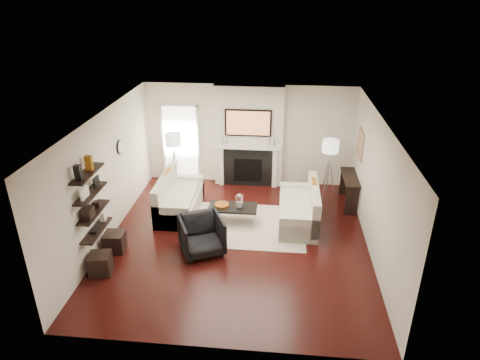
# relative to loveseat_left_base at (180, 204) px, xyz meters

# --- Properties ---
(room_envelope) EXTENTS (6.00, 6.00, 6.00)m
(room_envelope) POSITION_rel_loveseat_left_base_xyz_m (1.50, -1.10, 1.14)
(room_envelope) COLOR black
(room_envelope) RESTS_ON ground
(chimney_breast) EXTENTS (1.80, 0.25, 2.70)m
(chimney_breast) POSITION_rel_loveseat_left_base_xyz_m (1.50, 1.78, 1.14)
(chimney_breast) COLOR silver
(chimney_breast) RESTS_ON floor
(fireplace_surround) EXTENTS (1.30, 0.02, 1.04)m
(fireplace_surround) POSITION_rel_loveseat_left_base_xyz_m (1.50, 1.64, 0.31)
(fireplace_surround) COLOR black
(fireplace_surround) RESTS_ON floor
(firebox) EXTENTS (0.75, 0.02, 0.65)m
(firebox) POSITION_rel_loveseat_left_base_xyz_m (1.50, 1.64, 0.24)
(firebox) COLOR black
(firebox) RESTS_ON floor
(mantel_pilaster_l) EXTENTS (0.12, 0.08, 1.10)m
(mantel_pilaster_l) POSITION_rel_loveseat_left_base_xyz_m (0.78, 1.61, 0.34)
(mantel_pilaster_l) COLOR white
(mantel_pilaster_l) RESTS_ON floor
(mantel_pilaster_r) EXTENTS (0.12, 0.08, 1.10)m
(mantel_pilaster_r) POSITION_rel_loveseat_left_base_xyz_m (2.22, 1.61, 0.34)
(mantel_pilaster_r) COLOR white
(mantel_pilaster_r) RESTS_ON floor
(mantel_shelf) EXTENTS (1.70, 0.18, 0.07)m
(mantel_shelf) POSITION_rel_loveseat_left_base_xyz_m (1.50, 1.59, 0.91)
(mantel_shelf) COLOR white
(mantel_shelf) RESTS_ON chimney_breast
(tv_body) EXTENTS (1.20, 0.06, 0.70)m
(tv_body) POSITION_rel_loveseat_left_base_xyz_m (1.50, 1.62, 1.57)
(tv_body) COLOR black
(tv_body) RESTS_ON chimney_breast
(tv_screen) EXTENTS (1.10, 0.00, 0.62)m
(tv_screen) POSITION_rel_loveseat_left_base_xyz_m (1.50, 1.58, 1.57)
(tv_screen) COLOR #BF723F
(tv_screen) RESTS_ON tv_body
(candlestick_l_tall) EXTENTS (0.04, 0.04, 0.30)m
(candlestick_l_tall) POSITION_rel_loveseat_left_base_xyz_m (0.95, 1.60, 1.09)
(candlestick_l_tall) COLOR silver
(candlestick_l_tall) RESTS_ON mantel_shelf
(candlestick_l_short) EXTENTS (0.04, 0.04, 0.24)m
(candlestick_l_short) POSITION_rel_loveseat_left_base_xyz_m (0.82, 1.60, 1.06)
(candlestick_l_short) COLOR silver
(candlestick_l_short) RESTS_ON mantel_shelf
(candlestick_r_tall) EXTENTS (0.04, 0.04, 0.30)m
(candlestick_r_tall) POSITION_rel_loveseat_left_base_xyz_m (2.05, 1.60, 1.09)
(candlestick_r_tall) COLOR silver
(candlestick_r_tall) RESTS_ON mantel_shelf
(candlestick_r_short) EXTENTS (0.04, 0.04, 0.24)m
(candlestick_r_short) POSITION_rel_loveseat_left_base_xyz_m (2.18, 1.60, 1.06)
(candlestick_r_short) COLOR silver
(candlestick_r_short) RESTS_ON mantel_shelf
(hallway_panel) EXTENTS (0.90, 0.02, 2.10)m
(hallway_panel) POSITION_rel_loveseat_left_base_xyz_m (-0.35, 1.88, 0.84)
(hallway_panel) COLOR white
(hallway_panel) RESTS_ON floor
(door_trim_l) EXTENTS (0.06, 0.06, 2.16)m
(door_trim_l) POSITION_rel_loveseat_left_base_xyz_m (-0.83, 1.86, 0.84)
(door_trim_l) COLOR white
(door_trim_l) RESTS_ON floor
(door_trim_r) EXTENTS (0.06, 0.06, 2.16)m
(door_trim_r) POSITION_rel_loveseat_left_base_xyz_m (0.13, 1.86, 0.84)
(door_trim_r) COLOR white
(door_trim_r) RESTS_ON floor
(door_trim_top) EXTENTS (1.02, 0.06, 0.06)m
(door_trim_top) POSITION_rel_loveseat_left_base_xyz_m (-0.35, 1.86, 1.92)
(door_trim_top) COLOR white
(door_trim_top) RESTS_ON wall_back
(rug) EXTENTS (2.60, 2.00, 0.01)m
(rug) POSITION_rel_loveseat_left_base_xyz_m (1.66, -0.47, -0.20)
(rug) COLOR #C3B3A0
(rug) RESTS_ON floor
(loveseat_left_base) EXTENTS (0.85, 1.80, 0.42)m
(loveseat_left_base) POSITION_rel_loveseat_left_base_xyz_m (0.00, 0.00, 0.00)
(loveseat_left_base) COLOR beige
(loveseat_left_base) RESTS_ON floor
(loveseat_left_back) EXTENTS (0.18, 1.80, 0.80)m
(loveseat_left_back) POSITION_rel_loveseat_left_base_xyz_m (-0.33, 0.00, 0.32)
(loveseat_left_back) COLOR beige
(loveseat_left_back) RESTS_ON floor
(loveseat_left_arm_n) EXTENTS (0.85, 0.18, 0.60)m
(loveseat_left_arm_n) POSITION_rel_loveseat_left_base_xyz_m (0.00, -0.81, 0.09)
(loveseat_left_arm_n) COLOR beige
(loveseat_left_arm_n) RESTS_ON floor
(loveseat_left_arm_s) EXTENTS (0.85, 0.18, 0.60)m
(loveseat_left_arm_s) POSITION_rel_loveseat_left_base_xyz_m (0.00, 0.81, 0.09)
(loveseat_left_arm_s) COLOR beige
(loveseat_left_arm_s) RESTS_ON floor
(loveseat_left_cushion) EXTENTS (0.63, 1.44, 0.10)m
(loveseat_left_cushion) POSITION_rel_loveseat_left_base_xyz_m (0.05, 0.00, 0.26)
(loveseat_left_cushion) COLOR beige
(loveseat_left_cushion) RESTS_ON loveseat_left_base
(pillow_left_orange) EXTENTS (0.10, 0.42, 0.42)m
(pillow_left_orange) POSITION_rel_loveseat_left_base_xyz_m (-0.33, 0.30, 0.52)
(pillow_left_orange) COLOR #8F5711
(pillow_left_orange) RESTS_ON loveseat_left_cushion
(pillow_left_charcoal) EXTENTS (0.10, 0.40, 0.40)m
(pillow_left_charcoal) POSITION_rel_loveseat_left_base_xyz_m (-0.33, -0.30, 0.51)
(pillow_left_charcoal) COLOR black
(pillow_left_charcoal) RESTS_ON loveseat_left_cushion
(loveseat_right_base) EXTENTS (0.85, 1.80, 0.42)m
(loveseat_right_base) POSITION_rel_loveseat_left_base_xyz_m (2.80, -0.22, 0.00)
(loveseat_right_base) COLOR beige
(loveseat_right_base) RESTS_ON floor
(loveseat_right_back) EXTENTS (0.18, 1.80, 0.80)m
(loveseat_right_back) POSITION_rel_loveseat_left_base_xyz_m (3.14, -0.22, 0.32)
(loveseat_right_back) COLOR beige
(loveseat_right_back) RESTS_ON floor
(loveseat_right_arm_n) EXTENTS (0.85, 0.18, 0.60)m
(loveseat_right_arm_n) POSITION_rel_loveseat_left_base_xyz_m (2.80, -1.03, 0.09)
(loveseat_right_arm_n) COLOR beige
(loveseat_right_arm_n) RESTS_ON floor
(loveseat_right_arm_s) EXTENTS (0.85, 0.18, 0.60)m
(loveseat_right_arm_s) POSITION_rel_loveseat_left_base_xyz_m (2.80, 0.59, 0.09)
(loveseat_right_arm_s) COLOR beige
(loveseat_right_arm_s) RESTS_ON floor
(loveseat_right_cushion) EXTENTS (0.63, 1.44, 0.10)m
(loveseat_right_cushion) POSITION_rel_loveseat_left_base_xyz_m (2.75, -0.22, 0.26)
(loveseat_right_cushion) COLOR beige
(loveseat_right_cushion) RESTS_ON loveseat_right_base
(pillow_right_orange) EXTENTS (0.10, 0.42, 0.42)m
(pillow_right_orange) POSITION_rel_loveseat_left_base_xyz_m (3.14, 0.08, 0.52)
(pillow_right_orange) COLOR #8F5711
(pillow_right_orange) RESTS_ON loveseat_right_cushion
(pillow_right_charcoal) EXTENTS (0.10, 0.40, 0.40)m
(pillow_right_charcoal) POSITION_rel_loveseat_left_base_xyz_m (3.14, -0.52, 0.51)
(pillow_right_charcoal) COLOR black
(pillow_right_charcoal) RESTS_ON loveseat_right_cushion
(coffee_table) EXTENTS (1.10, 0.55, 0.04)m
(coffee_table) POSITION_rel_loveseat_left_base_xyz_m (1.32, -0.38, 0.19)
(coffee_table) COLOR black
(coffee_table) RESTS_ON floor
(coffee_leg_nw) EXTENTS (0.02, 0.02, 0.38)m
(coffee_leg_nw) POSITION_rel_loveseat_left_base_xyz_m (0.82, -0.60, -0.02)
(coffee_leg_nw) COLOR silver
(coffee_leg_nw) RESTS_ON floor
(coffee_leg_ne) EXTENTS (0.02, 0.02, 0.38)m
(coffee_leg_ne) POSITION_rel_loveseat_left_base_xyz_m (1.82, -0.60, -0.02)
(coffee_leg_ne) COLOR silver
(coffee_leg_ne) RESTS_ON floor
(coffee_leg_sw) EXTENTS (0.02, 0.02, 0.38)m
(coffee_leg_sw) POSITION_rel_loveseat_left_base_xyz_m (0.82, -0.16, -0.02)
(coffee_leg_sw) COLOR silver
(coffee_leg_sw) RESTS_ON floor
(coffee_leg_se) EXTENTS (0.02, 0.02, 0.38)m
(coffee_leg_se) POSITION_rel_loveseat_left_base_xyz_m (1.82, -0.16, -0.02)
(coffee_leg_se) COLOR silver
(coffee_leg_se) RESTS_ON floor
(hurricane_glass) EXTENTS (0.17, 0.17, 0.30)m
(hurricane_glass) POSITION_rel_loveseat_left_base_xyz_m (1.47, -0.38, 0.35)
(hurricane_glass) COLOR white
(hurricane_glass) RESTS_ON coffee_table
(hurricane_candle) EXTENTS (0.09, 0.09, 0.14)m
(hurricane_candle) POSITION_rel_loveseat_left_base_xyz_m (1.47, -0.38, 0.29)
(hurricane_candle) COLOR white
(hurricane_candle) RESTS_ON coffee_table
(copper_bowl) EXTENTS (0.33, 0.33, 0.05)m
(copper_bowl) POSITION_rel_loveseat_left_base_xyz_m (1.07, -0.38, 0.24)
(copper_bowl) COLOR #B1621D
(copper_bowl) RESTS_ON coffee_table
(armchair) EXTENTS (1.07, 1.05, 0.85)m
(armchair) POSITION_rel_loveseat_left_base_xyz_m (0.82, -1.58, 0.22)
(armchair) COLOR black
(armchair) RESTS_ON floor
(lamp_left_post) EXTENTS (0.02, 0.02, 1.20)m
(lamp_left_post) POSITION_rel_loveseat_left_base_xyz_m (-0.35, 1.09, 0.39)
(lamp_left_post) COLOR silver
(lamp_left_post) RESTS_ON floor
(lamp_left_shade) EXTENTS (0.40, 0.40, 0.30)m
(lamp_left_shade) POSITION_rel_loveseat_left_base_xyz_m (-0.35, 1.09, 1.24)
(lamp_left_shade) COLOR white
(lamp_left_shade) RESTS_ON lamp_left_post
(lamp_left_leg_a) EXTENTS (0.25, 0.02, 1.23)m
(lamp_left_leg_a) POSITION_rel_loveseat_left_base_xyz_m (-0.24, 1.09, 0.39)
(lamp_left_leg_a) COLOR silver
(lamp_left_leg_a) RESTS_ON floor
(lamp_left_leg_b) EXTENTS (0.14, 0.22, 1.23)m
(lamp_left_leg_b) POSITION_rel_loveseat_left_base_xyz_m (-0.41, 1.19, 0.39)
(lamp_left_leg_b) COLOR silver
(lamp_left_leg_b) RESTS_ON floor
(lamp_left_leg_c) EXTENTS (0.14, 0.22, 1.23)m
(lamp_left_leg_c) POSITION_rel_loveseat_left_base_xyz_m (-0.41, 1.00, 0.39)
(lamp_left_leg_c) COLOR silver
(lamp_left_leg_c) RESTS_ON floor
(lamp_right_post) EXTENTS (0.02, 0.02, 1.20)m
(lamp_right_post) POSITION_rel_loveseat_left_base_xyz_m (3.55, 1.00, 0.39)
(lamp_right_post) COLOR silver
(lamp_right_post) RESTS_ON floor
(lamp_right_shade) EXTENTS (0.40, 0.40, 0.30)m
(lamp_right_shade) POSITION_rel_loveseat_left_base_xyz_m (3.55, 1.00, 1.24)
(lamp_right_shade) COLOR white
(lamp_right_shade) RESTS_ON lamp_right_post
(lamp_right_leg_a) EXTENTS (0.25, 0.02, 1.23)m
(lamp_right_leg_a) POSITION_rel_loveseat_left_base_xyz_m (3.66, 1.00, 0.39)
(lamp_right_leg_a) COLOR silver
(lamp_right_leg_a) RESTS_ON floor
(lamp_right_leg_b) EXTENTS (0.14, 0.22, 1.23)m
(lamp_right_leg_b) POSITION_rel_loveseat_left_base_xyz_m (3.49, 1.10, 0.39)
(lamp_right_leg_b) COLOR silver
(lamp_right_leg_b) RESTS_ON floor
(lamp_right_leg_c) EXTENTS (0.14, 0.22, 1.23)m
(lamp_right_leg_c) POSITION_rel_loveseat_left_base_xyz_m (3.49, 0.91, 0.39)
(lamp_right_leg_c) COLOR silver
(lamp_right_leg_c) RESTS_ON floor
(console_top) EXTENTS (0.35, 1.20, 0.04)m
(console_top) POSITION_rel_loveseat_left_base_xyz_m (4.07, 0.83, 0.52)
(console_top) COLOR black
(console_top) RESTS_ON floor
(console_leg_n) EXTENTS (0.30, 0.04, 0.71)m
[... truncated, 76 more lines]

